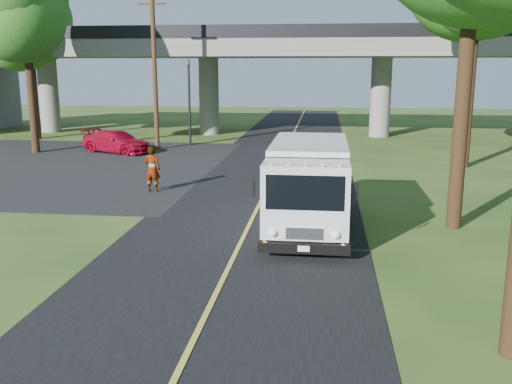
% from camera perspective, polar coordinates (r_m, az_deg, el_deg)
% --- Properties ---
extents(ground, '(120.00, 120.00, 0.00)m').
position_cam_1_polar(ground, '(9.88, -7.38, -16.75)').
color(ground, '#294418').
rests_on(ground, ground).
extents(road, '(7.00, 90.00, 0.02)m').
position_cam_1_polar(road, '(19.09, -0.06, -2.07)').
color(road, black).
rests_on(road, ground).
extents(parking_lot, '(16.00, 18.00, 0.01)m').
position_cam_1_polar(parking_lot, '(29.86, -19.56, 2.51)').
color(parking_lot, black).
rests_on(parking_lot, ground).
extents(lane_line, '(0.12, 90.00, 0.01)m').
position_cam_1_polar(lane_line, '(19.08, -0.06, -2.01)').
color(lane_line, gold).
rests_on(lane_line, road).
extents(overpass, '(54.00, 10.00, 7.30)m').
position_cam_1_polar(overpass, '(40.40, 3.78, 12.11)').
color(overpass, slate).
rests_on(overpass, ground).
extents(traffic_signal, '(0.18, 0.22, 5.20)m').
position_cam_1_polar(traffic_signal, '(35.35, -6.70, 9.80)').
color(traffic_signal, black).
rests_on(traffic_signal, ground).
extents(utility_pole, '(1.60, 0.26, 9.00)m').
position_cam_1_polar(utility_pole, '(33.77, -10.10, 11.94)').
color(utility_pole, '#472D19').
rests_on(utility_pole, ground).
extents(tree_left_lot, '(5.60, 5.50, 10.50)m').
position_cam_1_polar(tree_left_lot, '(34.30, -22.00, 16.80)').
color(tree_left_lot, '#382314').
rests_on(tree_left_lot, ground).
extents(tree_left_far, '(5.26, 5.16, 9.89)m').
position_cam_1_polar(tree_left_far, '(40.96, -21.64, 15.35)').
color(tree_left_far, '#382314').
rests_on(tree_left_far, ground).
extents(step_van, '(2.32, 6.18, 2.59)m').
position_cam_1_polar(step_van, '(17.00, 5.28, 0.90)').
color(step_van, silver).
rests_on(step_van, ground).
extents(red_sedan, '(4.65, 3.30, 1.25)m').
position_cam_1_polar(red_sedan, '(33.31, -13.75, 4.92)').
color(red_sedan, '#A80A24').
rests_on(red_sedan, ground).
extents(pedestrian, '(0.69, 0.48, 1.79)m').
position_cam_1_polar(pedestrian, '(22.48, -10.34, 2.26)').
color(pedestrian, gray).
rests_on(pedestrian, ground).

